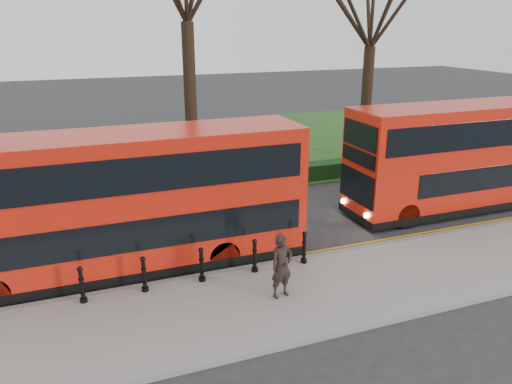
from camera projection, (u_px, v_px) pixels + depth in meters
name	position (u px, v px, depth m)	size (l,w,h in m)	color
ground	(209.00, 262.00, 15.93)	(120.00, 120.00, 0.00)	#28282B
pavement	(239.00, 308.00, 13.25)	(60.00, 4.00, 0.15)	gray
kerb	(218.00, 274.00, 15.02)	(60.00, 0.25, 0.16)	slate
grass_verge	(139.00, 153.00, 29.19)	(60.00, 18.00, 0.06)	#1E4517
hedge	(166.00, 188.00, 21.82)	(60.00, 0.90, 0.80)	black
yellow_line_outer	(215.00, 272.00, 15.30)	(60.00, 0.10, 0.01)	yellow
yellow_line_inner	(213.00, 269.00, 15.48)	(60.00, 0.10, 0.01)	yellow
tree_right	(373.00, 8.00, 26.24)	(7.05, 7.05, 11.01)	black
bollard_row	(202.00, 265.00, 14.33)	(6.70, 0.15, 1.00)	black
bus_lead	(128.00, 204.00, 14.82)	(10.74, 2.47, 4.27)	red
bus_rear	(472.00, 156.00, 20.13)	(10.71, 2.46, 4.26)	red
pedestrian	(282.00, 266.00, 13.40)	(0.66, 0.43, 1.81)	black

